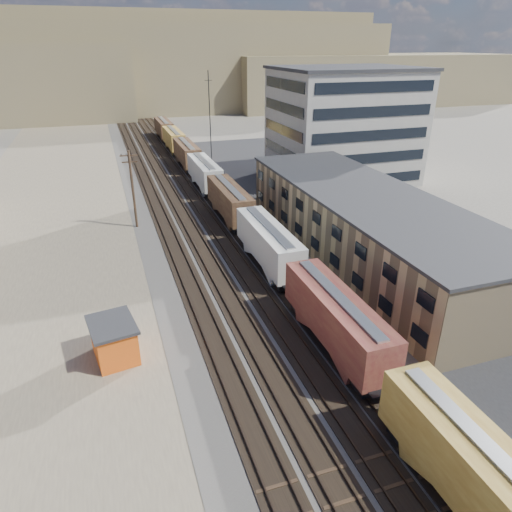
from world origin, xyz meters
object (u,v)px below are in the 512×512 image
object	(u,v)px
utility_pole_north	(133,188)
parked_car_blue	(372,199)
maintenance_shed	(114,340)
freight_train	(216,185)

from	to	relation	value
utility_pole_north	parked_car_blue	xyz separation A→B (m)	(34.00, -1.87, -4.47)
utility_pole_north	maintenance_shed	bearing A→B (deg)	-98.48
maintenance_shed	parked_car_blue	bearing A→B (deg)	33.87
maintenance_shed	parked_car_blue	world-z (taller)	maintenance_shed
maintenance_shed	parked_car_blue	xyz separation A→B (m)	(38.10, 25.57, -0.74)
parked_car_blue	freight_train	bearing A→B (deg)	122.37
utility_pole_north	maintenance_shed	size ratio (longest dim) A/B	2.14
utility_pole_north	parked_car_blue	distance (m)	34.35
maintenance_shed	freight_train	bearing A→B (deg)	64.15
freight_train	parked_car_blue	world-z (taller)	freight_train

